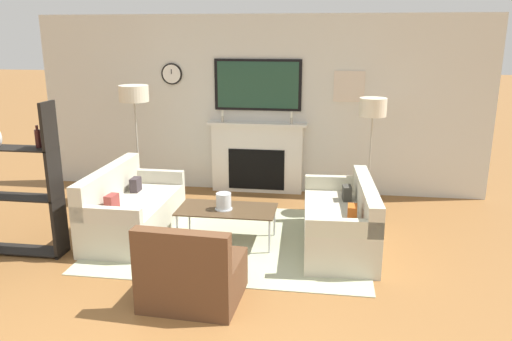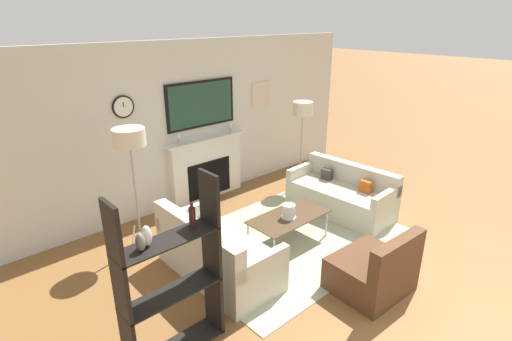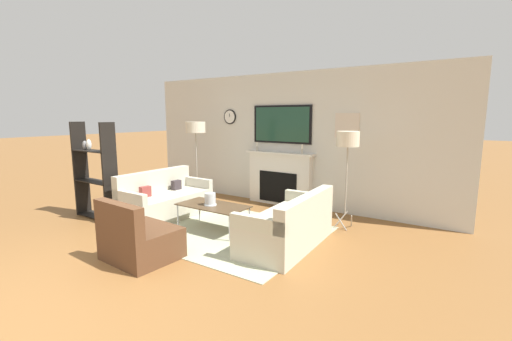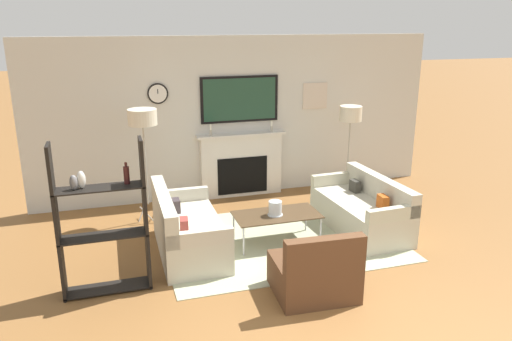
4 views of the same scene
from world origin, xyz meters
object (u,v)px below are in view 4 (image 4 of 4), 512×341
(couch_left, at_px, (186,231))
(couch_right, at_px, (362,211))
(armchair, at_px, (315,273))
(coffee_table, at_px, (277,216))
(floor_lamp_right, at_px, (351,115))
(shelf_unit, at_px, (102,221))
(hurricane_candle, at_px, (275,209))
(floor_lamp_left, at_px, (143,119))

(couch_left, xyz_separation_m, couch_right, (2.57, 0.00, -0.01))
(couch_right, height_order, armchair, armchair)
(coffee_table, relative_size, floor_lamp_right, 0.72)
(floor_lamp_right, xyz_separation_m, shelf_unit, (-3.96, -1.94, -0.60))
(shelf_unit, bearing_deg, coffee_table, 15.63)
(hurricane_candle, distance_m, floor_lamp_right, 2.40)
(couch_left, relative_size, hurricane_candle, 8.00)
(floor_lamp_left, bearing_deg, shelf_unit, -108.25)
(couch_left, relative_size, coffee_table, 1.42)
(armchair, xyz_separation_m, floor_lamp_left, (-1.55, 2.72, 1.31))
(couch_right, bearing_deg, coffee_table, -176.80)
(hurricane_candle, relative_size, shelf_unit, 0.12)
(armchair, distance_m, floor_lamp_left, 3.39)
(couch_right, relative_size, coffee_table, 1.48)
(couch_right, xyz_separation_m, coffee_table, (-1.34, -0.08, 0.11))
(armchair, height_order, floor_lamp_right, floor_lamp_right)
(couch_left, height_order, floor_lamp_left, floor_lamp_left)
(couch_left, height_order, floor_lamp_right, floor_lamp_right)
(couch_right, xyz_separation_m, shelf_unit, (-3.58, -0.70, 0.56))
(hurricane_candle, bearing_deg, floor_lamp_left, 139.32)
(shelf_unit, bearing_deg, floor_lamp_right, 26.13)
(armchair, distance_m, coffee_table, 1.41)
(couch_left, bearing_deg, coffee_table, -3.44)
(couch_left, xyz_separation_m, shelf_unit, (-1.01, -0.70, 0.55))
(armchair, xyz_separation_m, hurricane_candle, (0.01, 1.38, 0.24))
(coffee_table, distance_m, floor_lamp_left, 2.38)
(armchair, height_order, floor_lamp_left, floor_lamp_left)
(hurricane_candle, distance_m, shelf_unit, 2.31)
(floor_lamp_left, distance_m, shelf_unit, 2.17)
(floor_lamp_left, bearing_deg, couch_right, -22.91)
(armchair, xyz_separation_m, coffee_table, (0.04, 1.40, 0.13))
(couch_left, xyz_separation_m, hurricane_candle, (1.19, -0.10, 0.21))
(couch_left, height_order, hurricane_candle, couch_left)
(coffee_table, distance_m, hurricane_candle, 0.12)
(couch_right, height_order, floor_lamp_right, floor_lamp_right)
(floor_lamp_left, relative_size, shelf_unit, 0.99)
(couch_right, height_order, coffee_table, couch_right)
(couch_right, height_order, hurricane_candle, couch_right)
(floor_lamp_left, relative_size, floor_lamp_right, 1.07)
(hurricane_candle, height_order, shelf_unit, shelf_unit)
(couch_left, distance_m, couch_right, 2.57)
(armchair, relative_size, hurricane_candle, 4.42)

